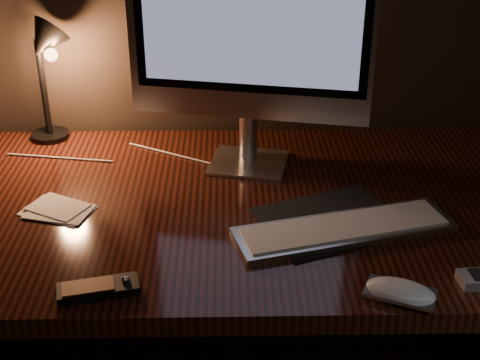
{
  "coord_description": "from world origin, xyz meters",
  "views": [
    {
      "loc": [
        0.01,
        0.64,
        1.43
      ],
      "look_at": [
        0.03,
        1.73,
        0.86
      ],
      "focal_mm": 50.0,
      "sensor_mm": 36.0,
      "label": 1
    }
  ],
  "objects_px": {
    "monitor": "(250,25)",
    "desk": "(224,235)",
    "keyboard": "(344,228)",
    "media_remote": "(98,289)",
    "mouse": "(400,293)",
    "desk_lamp": "(45,59)"
  },
  "relations": [
    {
      "from": "keyboard",
      "to": "desk",
      "type": "bearing_deg",
      "value": 124.77
    },
    {
      "from": "mouse",
      "to": "media_remote",
      "type": "relative_size",
      "value": 0.81
    },
    {
      "from": "desk",
      "to": "media_remote",
      "type": "xyz_separation_m",
      "value": [
        -0.21,
        -0.38,
        0.14
      ]
    },
    {
      "from": "monitor",
      "to": "mouse",
      "type": "xyz_separation_m",
      "value": [
        0.23,
        -0.5,
        -0.32
      ]
    },
    {
      "from": "monitor",
      "to": "mouse",
      "type": "distance_m",
      "value": 0.64
    },
    {
      "from": "mouse",
      "to": "media_remote",
      "type": "xyz_separation_m",
      "value": [
        -0.5,
        0.03,
        -0.0
      ]
    },
    {
      "from": "monitor",
      "to": "mouse",
      "type": "height_order",
      "value": "monitor"
    },
    {
      "from": "desk",
      "to": "desk_lamp",
      "type": "xyz_separation_m",
      "value": [
        -0.42,
        0.24,
        0.34
      ]
    },
    {
      "from": "mouse",
      "to": "media_remote",
      "type": "bearing_deg",
      "value": -159.08
    },
    {
      "from": "desk",
      "to": "desk_lamp",
      "type": "distance_m",
      "value": 0.59
    },
    {
      "from": "monitor",
      "to": "keyboard",
      "type": "relative_size",
      "value": 1.3
    },
    {
      "from": "monitor",
      "to": "media_remote",
      "type": "distance_m",
      "value": 0.63
    },
    {
      "from": "keyboard",
      "to": "media_remote",
      "type": "xyz_separation_m",
      "value": [
        -0.44,
        -0.18,
        0.0
      ]
    },
    {
      "from": "desk",
      "to": "mouse",
      "type": "distance_m",
      "value": 0.52
    },
    {
      "from": "mouse",
      "to": "desk_lamp",
      "type": "height_order",
      "value": "desk_lamp"
    },
    {
      "from": "keyboard",
      "to": "desk_lamp",
      "type": "distance_m",
      "value": 0.81
    },
    {
      "from": "desk_lamp",
      "to": "desk",
      "type": "bearing_deg",
      "value": -14.63
    },
    {
      "from": "monitor",
      "to": "desk",
      "type": "bearing_deg",
      "value": -109.0
    },
    {
      "from": "keyboard",
      "to": "monitor",
      "type": "bearing_deg",
      "value": 105.7
    },
    {
      "from": "desk",
      "to": "desk_lamp",
      "type": "bearing_deg",
      "value": 150.38
    },
    {
      "from": "monitor",
      "to": "media_remote",
      "type": "bearing_deg",
      "value": -107.21
    },
    {
      "from": "media_remote",
      "to": "desk_lamp",
      "type": "xyz_separation_m",
      "value": [
        -0.21,
        0.62,
        0.2
      ]
    }
  ]
}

